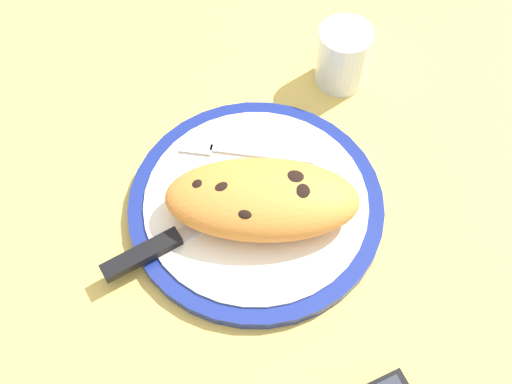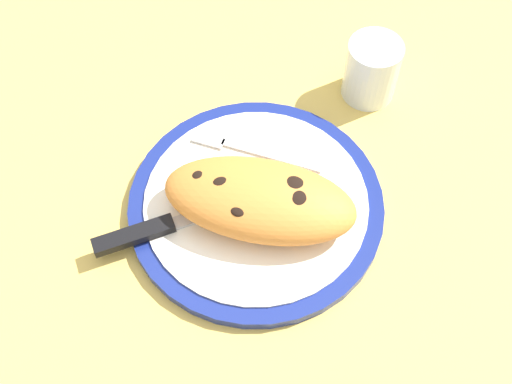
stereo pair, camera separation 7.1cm
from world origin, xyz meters
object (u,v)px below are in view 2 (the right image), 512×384
(plate, at_px, (256,205))
(water_glass, at_px, (371,73))
(fork, at_px, (245,149))
(calzone, at_px, (260,200))
(knife, at_px, (159,227))

(plate, xyz_separation_m, water_glass, (-0.09, -0.22, 0.03))
(plate, xyz_separation_m, fork, (0.03, -0.07, 0.01))
(calzone, distance_m, fork, 0.10)
(knife, bearing_deg, calzone, -152.43)
(knife, relative_size, water_glass, 2.21)
(knife, bearing_deg, plate, -144.34)
(calzone, distance_m, knife, 0.12)
(plate, xyz_separation_m, knife, (0.10, 0.07, 0.01))
(calzone, height_order, knife, calzone)
(plate, distance_m, calzone, 0.04)
(plate, relative_size, calzone, 1.33)
(calzone, xyz_separation_m, knife, (0.10, 0.05, -0.02))
(plate, bearing_deg, fork, -63.46)
(calzone, bearing_deg, water_glass, -109.69)
(fork, bearing_deg, plate, 116.54)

